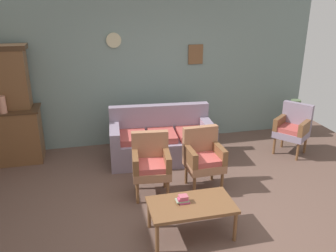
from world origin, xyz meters
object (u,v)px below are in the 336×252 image
at_px(side_cabinet, 7,136).
at_px(armchair_near_cabinet, 151,162).
at_px(vase_on_cabinet, 2,105).
at_px(book_stack_on_table, 183,199).
at_px(armchair_by_doorway, 203,156).
at_px(floral_couch, 162,141).
at_px(coffee_table, 191,207).
at_px(floor_vase_by_wall, 294,118).
at_px(wingback_chair_by_fireplace, 293,127).

relative_size(side_cabinet, armchair_near_cabinet, 1.28).
relative_size(side_cabinet, vase_on_cabinet, 4.18).
bearing_deg(book_stack_on_table, armchair_near_cabinet, 101.25).
xyz_separation_m(side_cabinet, vase_on_cabinet, (0.05, -0.18, 0.60)).
bearing_deg(armchair_by_doorway, book_stack_on_table, -120.59).
bearing_deg(book_stack_on_table, floral_couch, 84.57).
height_order(armchair_near_cabinet, armchair_by_doorway, same).
xyz_separation_m(side_cabinet, book_stack_on_table, (2.36, -2.56, -0.00)).
relative_size(side_cabinet, coffee_table, 1.16).
bearing_deg(book_stack_on_table, coffee_table, -26.89).
xyz_separation_m(armchair_by_doorway, coffee_table, (-0.49, -1.03, -0.12)).
height_order(armchair_near_cabinet, floor_vase_by_wall, armchair_near_cabinet).
relative_size(floral_couch, wingback_chair_by_fireplace, 1.99).
distance_m(coffee_table, floor_vase_by_wall, 3.83).
height_order(vase_on_cabinet, floor_vase_by_wall, vase_on_cabinet).
relative_size(floral_couch, book_stack_on_table, 11.39).
xyz_separation_m(armchair_by_doorway, wingback_chair_by_fireplace, (1.93, 0.76, 0.00)).
xyz_separation_m(vase_on_cabinet, floor_vase_by_wall, (5.29, 0.08, -0.69)).
height_order(wingback_chair_by_fireplace, coffee_table, wingback_chair_by_fireplace).
distance_m(side_cabinet, floral_couch, 2.61).
distance_m(side_cabinet, coffee_table, 3.57).
height_order(armchair_near_cabinet, coffee_table, armchair_near_cabinet).
xyz_separation_m(vase_on_cabinet, book_stack_on_table, (2.30, -2.38, -0.61)).
distance_m(floral_couch, armchair_by_doorway, 1.14).
height_order(floral_couch, book_stack_on_table, floral_couch).
bearing_deg(coffee_table, wingback_chair_by_fireplace, 36.51).
bearing_deg(armchair_near_cabinet, floral_couch, 70.18).
bearing_deg(armchair_near_cabinet, side_cabinet, 143.74).
xyz_separation_m(wingback_chair_by_fireplace, coffee_table, (-2.43, -1.80, -0.12)).
xyz_separation_m(armchair_near_cabinet, floor_vase_by_wall, (3.18, 1.49, -0.12)).
height_order(wingback_chair_by_fireplace, floor_vase_by_wall, wingback_chair_by_fireplace).
distance_m(armchair_by_doorway, wingback_chair_by_fireplace, 2.08).
xyz_separation_m(side_cabinet, armchair_near_cabinet, (2.16, -1.59, 0.03)).
relative_size(armchair_by_doorway, coffee_table, 0.90).
bearing_deg(coffee_table, armchair_by_doorway, 64.44).
xyz_separation_m(armchair_near_cabinet, wingback_chair_by_fireplace, (2.71, 0.78, 0.00)).
bearing_deg(side_cabinet, book_stack_on_table, -47.35).
bearing_deg(side_cabinet, wingback_chair_by_fireplace, -9.41).
xyz_separation_m(vase_on_cabinet, coffee_table, (2.39, -2.42, -0.69)).
distance_m(floral_couch, armchair_near_cabinet, 1.16).
bearing_deg(vase_on_cabinet, wingback_chair_by_fireplace, -7.40).
relative_size(coffee_table, book_stack_on_table, 6.34).
xyz_separation_m(coffee_table, floor_vase_by_wall, (2.90, 2.50, 0.00)).
distance_m(coffee_table, book_stack_on_table, 0.13).
height_order(side_cabinet, wingback_chair_by_fireplace, side_cabinet).
relative_size(vase_on_cabinet, armchair_near_cabinet, 0.31).
distance_m(armchair_near_cabinet, wingback_chair_by_fireplace, 2.82).
height_order(floral_couch, floor_vase_by_wall, floral_couch).
relative_size(coffee_table, floor_vase_by_wall, 1.32).
bearing_deg(armchair_by_doorway, vase_on_cabinet, 154.32).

